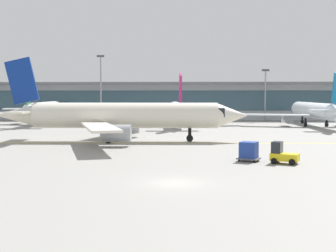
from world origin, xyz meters
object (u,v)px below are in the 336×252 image
(gate_airplane_2, at_px, (177,110))
(gate_airplane_3, at_px, (314,111))
(taxiing_regional_jet, at_px, (122,116))
(baggage_tug, at_px, (282,154))
(gate_airplane_1, at_px, (44,110))
(cargo_dolly_lead, at_px, (249,151))
(apron_light_mast_2, at_px, (265,92))
(apron_light_mast_1, at_px, (101,85))

(gate_airplane_2, relative_size, gate_airplane_3, 1.00)
(taxiing_regional_jet, height_order, baggage_tug, taxiing_regional_jet)
(gate_airplane_1, height_order, gate_airplane_3, same)
(gate_airplane_3, bearing_deg, gate_airplane_2, 86.87)
(gate_airplane_3, bearing_deg, baggage_tug, 159.78)
(gate_airplane_1, relative_size, gate_airplane_2, 1.00)
(cargo_dolly_lead, bearing_deg, apron_light_mast_2, 103.89)
(taxiing_regional_jet, xyz_separation_m, cargo_dolly_lead, (15.19, -18.36, -2.50))
(gate_airplane_1, bearing_deg, gate_airplane_3, -97.91)
(taxiing_regional_jet, distance_m, apron_light_mast_1, 49.28)
(taxiing_regional_jet, relative_size, cargo_dolly_lead, 13.85)
(baggage_tug, bearing_deg, gate_airplane_2, 126.85)
(taxiing_regional_jet, bearing_deg, apron_light_mast_2, 59.01)
(gate_airplane_3, relative_size, apron_light_mast_2, 2.52)
(apron_light_mast_2, bearing_deg, apron_light_mast_1, -178.14)
(gate_airplane_2, height_order, taxiing_regional_jet, taxiing_regional_jet)
(gate_airplane_3, xyz_separation_m, apron_light_mast_1, (-47.22, 15.54, 5.54))
(gate_airplane_1, bearing_deg, gate_airplane_2, -101.24)
(gate_airplane_2, relative_size, baggage_tug, 10.81)
(taxiing_regional_jet, bearing_deg, gate_airplane_3, 41.09)
(gate_airplane_2, relative_size, apron_light_mast_2, 2.53)
(taxiing_regional_jet, height_order, apron_light_mast_1, apron_light_mast_1)
(gate_airplane_1, distance_m, taxiing_regional_jet, 43.14)
(gate_airplane_2, xyz_separation_m, gate_airplane_3, (28.28, -0.56, 0.00))
(gate_airplane_1, height_order, gate_airplane_2, same)
(gate_airplane_1, height_order, taxiing_regional_jet, taxiing_regional_jet)
(apron_light_mast_1, relative_size, apron_light_mast_2, 1.27)
(baggage_tug, height_order, cargo_dolly_lead, baggage_tug)
(gate_airplane_2, distance_m, taxiing_regional_jet, 33.29)
(gate_airplane_2, height_order, baggage_tug, gate_airplane_2)
(gate_airplane_2, xyz_separation_m, apron_light_mast_2, (21.06, 16.28, 3.82))
(gate_airplane_1, relative_size, gate_airplane_3, 1.00)
(taxiing_regional_jet, bearing_deg, baggage_tug, -48.45)
(gate_airplane_3, height_order, baggage_tug, gate_airplane_3)
(baggage_tug, bearing_deg, gate_airplane_3, 96.50)
(baggage_tug, bearing_deg, taxiing_regional_jet, 157.40)
(baggage_tug, distance_m, cargo_dolly_lead, 3.34)
(gate_airplane_3, relative_size, baggage_tug, 10.80)
(gate_airplane_3, bearing_deg, apron_light_mast_2, 21.21)
(apron_light_mast_1, bearing_deg, taxiing_regional_jet, -75.87)
(gate_airplane_3, xyz_separation_m, baggage_tug, (-17.04, -51.75, -2.27))
(gate_airplane_3, xyz_separation_m, taxiing_regional_jet, (-35.26, -31.99, 0.39))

